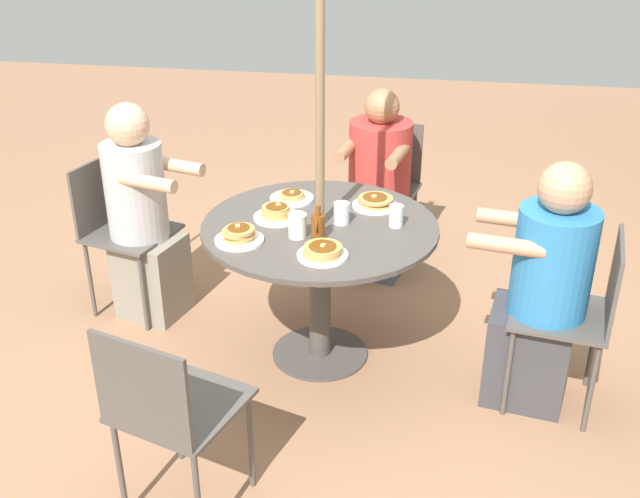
% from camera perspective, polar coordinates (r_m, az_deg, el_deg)
% --- Properties ---
extents(ground_plane, '(12.00, 12.00, 0.00)m').
position_cam_1_polar(ground_plane, '(3.97, 0.00, -8.00)').
color(ground_plane, '#9E7051').
extents(patio_table, '(1.15, 1.15, 0.75)m').
position_cam_1_polar(patio_table, '(3.66, 0.00, -0.15)').
color(patio_table, '#4C4742').
rests_on(patio_table, ground).
extents(umbrella_pole, '(0.04, 0.04, 2.40)m').
position_cam_1_polar(umbrella_pole, '(3.43, 0.00, 8.69)').
color(umbrella_pole, '#846B4C').
rests_on(umbrella_pole, ground).
extents(patio_chair_north, '(0.52, 0.52, 0.87)m').
position_cam_1_polar(patio_chair_north, '(4.30, -15.07, 1.85)').
color(patio_chair_north, '#514C47').
rests_on(patio_chair_north, ground).
extents(diner_north, '(0.43, 0.54, 1.22)m').
position_cam_1_polar(diner_north, '(4.18, -13.38, 2.13)').
color(diner_north, gray).
rests_on(diner_north, ground).
extents(patio_chair_east, '(0.53, 0.53, 0.87)m').
position_cam_1_polar(patio_chair_east, '(2.84, -11.54, -11.77)').
color(patio_chair_east, '#514C47').
rests_on(patio_chair_east, ground).
extents(patio_chair_south, '(0.49, 0.49, 0.87)m').
position_cam_1_polar(patio_chair_south, '(3.55, 19.12, -4.34)').
color(patio_chair_south, '#514C47').
rests_on(patio_chair_south, ground).
extents(diner_south, '(0.42, 0.56, 1.20)m').
position_cam_1_polar(diner_south, '(3.53, 16.51, -3.52)').
color(diner_south, '#3D3D42').
rests_on(diner_south, ground).
extents(patio_chair_west, '(0.49, 0.49, 0.87)m').
position_cam_1_polar(patio_chair_west, '(4.77, 4.96, 5.19)').
color(patio_chair_west, '#514C47').
rests_on(patio_chair_west, ground).
extents(diner_west, '(0.56, 0.45, 1.14)m').
position_cam_1_polar(diner_west, '(4.62, 4.41, 4.40)').
color(diner_west, slate).
rests_on(diner_west, ground).
extents(pancake_plate_a, '(0.23, 0.23, 0.06)m').
position_cam_1_polar(pancake_plate_a, '(3.28, 0.19, -0.23)').
color(pancake_plate_a, white).
rests_on(pancake_plate_a, patio_table).
extents(pancake_plate_b, '(0.23, 0.23, 0.06)m').
position_cam_1_polar(pancake_plate_b, '(3.79, 4.21, 3.56)').
color(pancake_plate_b, white).
rests_on(pancake_plate_b, patio_table).
extents(pancake_plate_c, '(0.23, 0.23, 0.08)m').
position_cam_1_polar(pancake_plate_c, '(3.43, -6.19, 1.01)').
color(pancake_plate_c, white).
rests_on(pancake_plate_c, patio_table).
extents(pancake_plate_d, '(0.23, 0.23, 0.08)m').
position_cam_1_polar(pancake_plate_d, '(3.65, -3.34, 2.71)').
color(pancake_plate_d, white).
rests_on(pancake_plate_d, patio_table).
extents(pancake_plate_e, '(0.23, 0.23, 0.05)m').
position_cam_1_polar(pancake_plate_e, '(3.87, -2.16, 3.99)').
color(pancake_plate_e, white).
rests_on(pancake_plate_e, patio_table).
extents(syrup_bottle, '(0.09, 0.06, 0.17)m').
position_cam_1_polar(syrup_bottle, '(3.42, -0.16, 1.76)').
color(syrup_bottle, brown).
rests_on(syrup_bottle, patio_table).
extents(coffee_cup, '(0.09, 0.09, 0.11)m').
position_cam_1_polar(coffee_cup, '(3.45, -1.74, 1.80)').
color(coffee_cup, white).
rests_on(coffee_cup, patio_table).
extents(drinking_glass_a, '(0.07, 0.07, 0.11)m').
position_cam_1_polar(drinking_glass_a, '(3.57, 5.82, 2.53)').
color(drinking_glass_a, silver).
rests_on(drinking_glass_a, patio_table).
extents(drinking_glass_b, '(0.08, 0.08, 0.11)m').
position_cam_1_polar(drinking_glass_b, '(3.59, 1.65, 2.75)').
color(drinking_glass_b, silver).
rests_on(drinking_glass_b, patio_table).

